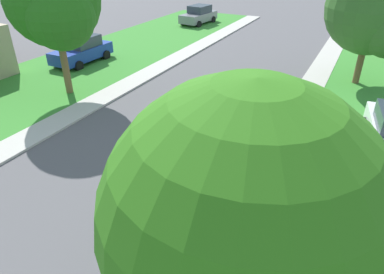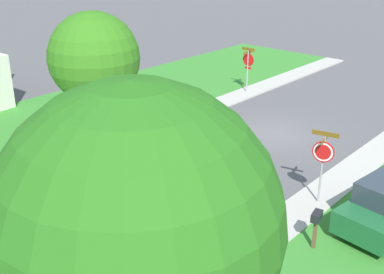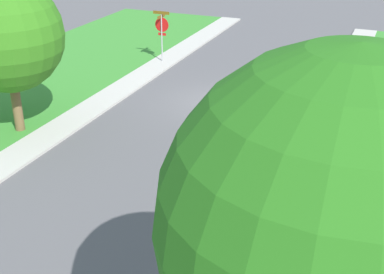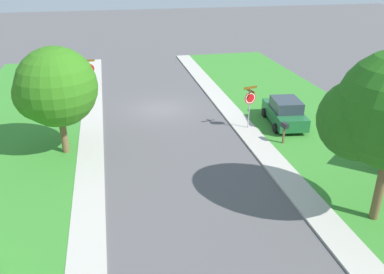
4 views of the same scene
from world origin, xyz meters
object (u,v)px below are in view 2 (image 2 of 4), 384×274
stop_sign_near_corner (248,63)px  mailbox (316,221)px  tree_across_right (135,222)px  stop_sign_far_corner (323,156)px  tree_sidewalk_far (94,59)px

stop_sign_near_corner → mailbox: stop_sign_near_corner is taller
stop_sign_near_corner → tree_across_right: tree_across_right is taller
stop_sign_near_corner → tree_across_right: (-11.26, 19.00, 2.75)m
mailbox → tree_across_right: bearing=93.0°
stop_sign_far_corner → tree_across_right: bearing=99.2°
tree_across_right → mailbox: (0.39, -7.32, -3.62)m
stop_sign_near_corner → mailbox: size_ratio=2.11×
stop_sign_near_corner → mailbox: bearing=133.0°
mailbox → stop_sign_far_corner: bearing=-64.4°
stop_sign_far_corner → mailbox: bearing=115.6°
stop_sign_far_corner → tree_sidewalk_far: size_ratio=0.47×
stop_sign_far_corner → tree_across_right: (-1.60, 9.85, 2.74)m
tree_sidewalk_far → mailbox: bearing=172.5°
stop_sign_far_corner → mailbox: stop_sign_far_corner is taller
stop_sign_near_corner → tree_across_right: bearing=120.7°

